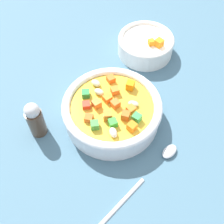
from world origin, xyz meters
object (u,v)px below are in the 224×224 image
spoon (144,178)px  side_bowl_small (146,45)px  soup_bowl_main (112,111)px  pepper_shaker (35,119)px

spoon → side_bowl_small: (-31.11, 3.26, 1.89)cm
soup_bowl_main → side_bowl_small: (-18.42, 8.33, -0.50)cm
soup_bowl_main → side_bowl_small: size_ratio=1.49×
soup_bowl_main → spoon: (12.69, 5.07, -2.39)cm
side_bowl_small → pepper_shaker: size_ratio=1.54×
spoon → side_bowl_small: 31.34cm
soup_bowl_main → pepper_shaker: 14.16cm
spoon → pepper_shaker: (-10.42, -19.00, 3.60)cm
side_bowl_small → pepper_shaker: pepper_shaker is taller
soup_bowl_main → spoon: 13.88cm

